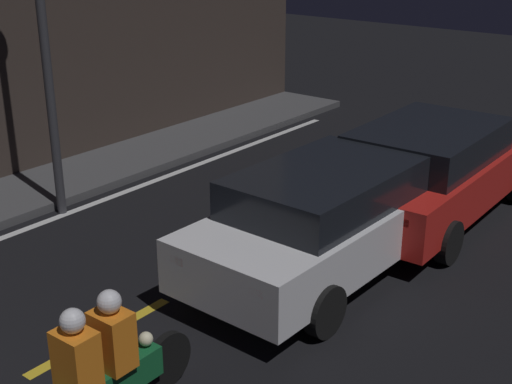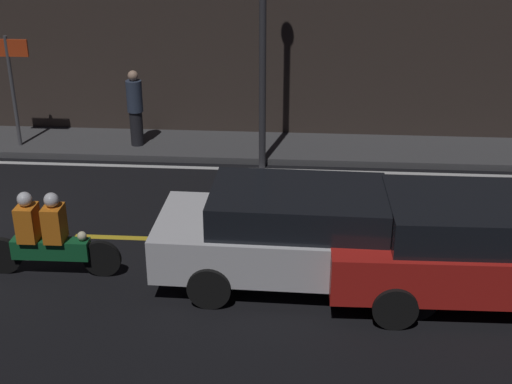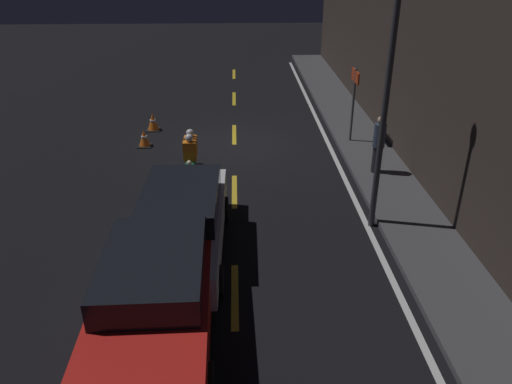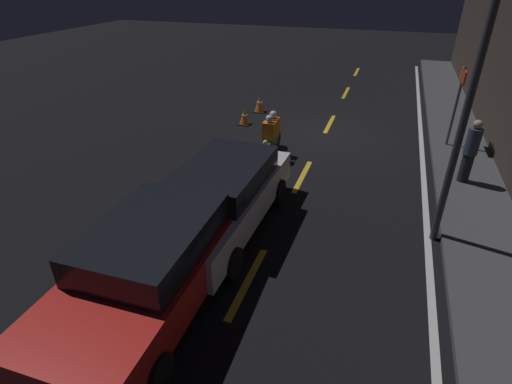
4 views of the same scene
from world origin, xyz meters
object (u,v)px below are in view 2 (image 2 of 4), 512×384
Objects in this scene: motorcycle at (45,237)px; taxi_red at (486,246)px; sedan_white at (309,234)px; pedestrian at (135,108)px; shop_sign at (10,70)px; street_lamp at (263,10)px.

taxi_red is at bearing -1.44° from motorcycle.
pedestrian is at bearing 127.15° from sedan_white.
sedan_white is 1.01× the size of taxi_red.
pedestrian is 2.71m from shop_sign.
motorcycle is at bearing -64.87° from shop_sign.
street_lamp is at bearing 103.73° from sedan_white.
shop_sign reaches higher than motorcycle.
sedan_white is 2.19× the size of motorcycle.
street_lamp is (-0.97, 4.40, 2.46)m from sedan_white.
sedan_white is 2.79× the size of pedestrian.
pedestrian is (-3.77, 5.22, 0.21)m from sedan_white.
motorcycle is 5.99m from street_lamp.
motorcycle is 1.27× the size of pedestrian.
sedan_white is 1.93× the size of shop_sign.
sedan_white is at bearing 1.07° from motorcycle.
pedestrian reaches higher than motorcycle.
taxi_red is 2.17× the size of motorcycle.
sedan_white is 8.15m from shop_sign.
shop_sign reaches higher than sedan_white.
street_lamp reaches higher than sedan_white.
taxi_red is 6.44m from motorcycle.
pedestrian is at bearing 87.67° from motorcycle.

